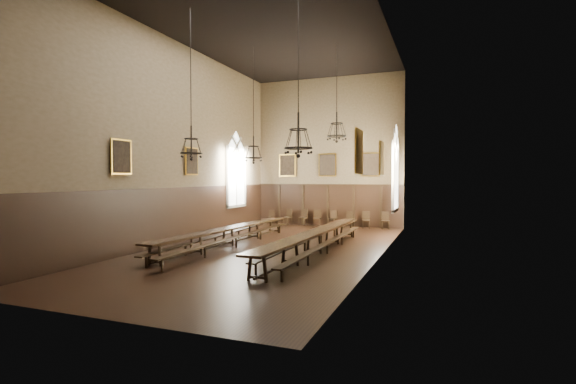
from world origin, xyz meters
The scene contains 34 objects.
floor centered at (0.00, 0.00, -0.01)m, with size 9.00×18.00×0.02m, color black.
ceiling centered at (0.00, 0.00, 9.01)m, with size 9.00×18.00×0.02m, color black.
wall_back centered at (0.00, 9.01, 4.50)m, with size 9.00×0.02×9.00m, color #7D684C.
wall_front centered at (0.00, -9.01, 4.50)m, with size 9.00×0.02×9.00m, color #7D684C.
wall_left centered at (-4.51, 0.00, 4.50)m, with size 0.02×18.00×9.00m, color #7D684C.
wall_right centered at (4.51, 0.00, 4.50)m, with size 0.02×18.00×9.00m, color #7D684C.
wainscot_panelling centered at (0.00, 0.00, 1.25)m, with size 9.00×18.00×2.50m, color black, non-canonical shape.
table_left centered at (-2.03, 0.21, 0.39)m, with size 1.29×10.08×0.78m.
table_right centered at (1.99, -0.20, 0.42)m, with size 1.11×10.80×0.84m.
bench_left_outer centered at (-2.45, -0.15, 0.28)m, with size 0.60×9.91×0.45m.
bench_left_inner centered at (-1.45, -0.14, 0.30)m, with size 0.32×10.56×0.48m.
bench_right_inner centered at (1.49, 0.14, 0.28)m, with size 0.41×9.71×0.44m.
bench_right_outer centered at (2.51, -0.17, 0.29)m, with size 0.37×10.13×0.46m.
chair_0 centered at (-3.54, 8.47, 0.27)m, with size 0.43×0.43×0.88m.
chair_1 centered at (-2.44, 8.49, 0.30)m, with size 0.55×0.55×0.98m.
chair_2 centered at (-1.44, 8.57, 0.30)m, with size 0.51×0.51×1.00m.
chair_3 centered at (-0.53, 8.51, 0.30)m, with size 0.48×0.48×0.98m.
chair_4 centered at (0.43, 8.55, 0.29)m, with size 0.49×0.49×0.97m.
chair_5 centered at (1.39, 8.56, 0.28)m, with size 0.46×0.46×0.93m.
chair_6 centered at (2.44, 8.48, 0.29)m, with size 0.51×0.51×0.97m.
chair_7 centered at (3.53, 8.51, 0.30)m, with size 0.52×0.52×0.98m.
chandelier_back_left centered at (-1.69, 2.08, 4.23)m, with size 0.83×0.83×5.28m.
chandelier_back_right centered at (2.07, 2.95, 5.10)m, with size 0.89×0.89×4.34m.
chandelier_front_left centered at (-1.86, -2.75, 4.20)m, with size 0.80×0.80×5.32m.
chandelier_front_right centered at (2.19, -2.64, 4.22)m, with size 0.95×0.95×5.26m.
portrait_back_0 centered at (-2.60, 8.88, 3.70)m, with size 1.10×0.12×1.40m.
portrait_back_1 centered at (0.00, 8.88, 3.70)m, with size 1.10×0.12×1.40m.
portrait_back_2 centered at (2.60, 8.88, 3.70)m, with size 1.10×0.12×1.40m.
portrait_left_0 centered at (-4.38, 1.00, 3.70)m, with size 0.12×1.00×1.30m.
portrait_left_1 centered at (-4.38, -3.50, 3.70)m, with size 0.12×1.00×1.30m.
portrait_right_0 centered at (4.38, 1.00, 3.70)m, with size 0.12×1.00×1.30m.
portrait_right_1 centered at (4.38, -3.50, 3.70)m, with size 0.12×1.00×1.30m.
window_right centered at (4.43, 5.50, 3.40)m, with size 0.20×2.20×4.60m, color white, non-canonical shape.
window_left centered at (-4.43, 5.50, 3.40)m, with size 0.20×2.20×4.60m, color white, non-canonical shape.
Camera 1 is at (6.78, -15.61, 2.94)m, focal length 26.00 mm.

